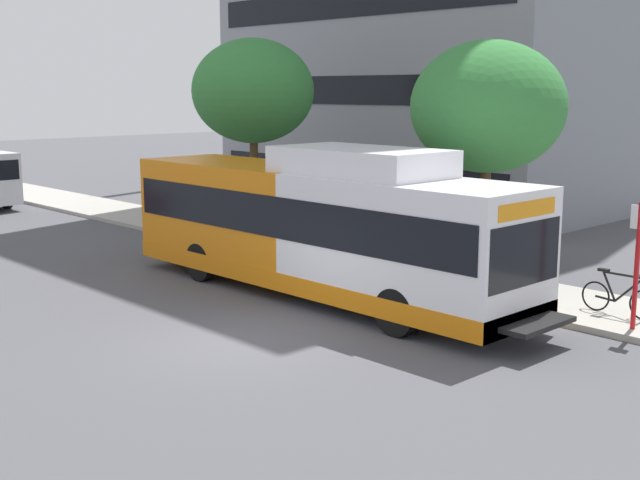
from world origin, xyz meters
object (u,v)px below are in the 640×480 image
object	(u,v)px
bicycle_parked	(620,296)
street_tree_mid_block	(253,91)
street_tree_near_stop	(488,107)
bus_stop_sign_pole	(637,256)
transit_bus	(319,226)

from	to	relation	value
bicycle_parked	street_tree_mid_block	size ratio (longest dim) A/B	0.27
street_tree_near_stop	street_tree_mid_block	distance (m)	9.46
bus_stop_sign_pole	street_tree_mid_block	world-z (taller)	street_tree_mid_block
transit_bus	bicycle_parked	world-z (taller)	transit_bus
street_tree_mid_block	bicycle_parked	bearing A→B (deg)	-94.20
street_tree_near_stop	bus_stop_sign_pole	bearing A→B (deg)	-108.61
bicycle_parked	street_tree_mid_block	bearing A→B (deg)	85.80
transit_bus	street_tree_mid_block	bearing A→B (deg)	61.31
transit_bus	bicycle_parked	xyz separation A→B (m)	(3.12, -6.12, -1.14)
transit_bus	street_tree_mid_block	size ratio (longest dim) A/B	1.89
bus_stop_sign_pole	bicycle_parked	world-z (taller)	bus_stop_sign_pole
bus_stop_sign_pole	street_tree_mid_block	bearing A→B (deg)	83.02
street_tree_near_stop	transit_bus	bearing A→B (deg)	154.45
bicycle_parked	street_tree_mid_block	distance (m)	14.36
transit_bus	street_tree_near_stop	distance (m)	5.25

